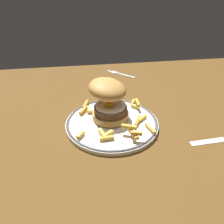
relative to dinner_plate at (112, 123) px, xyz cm
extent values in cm
cube|color=#573917|center=(4.95, -1.64, -2.84)|extent=(124.86, 105.29, 4.00)
cylinder|color=white|center=(0.00, 0.00, -0.24)|extent=(27.13, 27.13, 1.20)
torus|color=#4C4C51|center=(0.00, 0.00, 0.36)|extent=(26.73, 26.73, 0.80)
cylinder|color=#C58943|center=(-0.17, 1.81, 1.66)|extent=(10.72, 10.72, 1.80)
cylinder|color=brown|center=(-0.17, 1.81, 3.56)|extent=(9.66, 9.66, 2.00)
cylinder|color=white|center=(-0.17, 1.81, 4.81)|extent=(8.80, 8.80, 0.50)
ellipsoid|color=yellow|center=(-0.75, 1.40, 5.48)|extent=(2.60, 2.60, 1.40)
ellipsoid|color=#C58943|center=(-0.85, 3.05, 9.61)|extent=(14.90, 14.49, 7.01)
cube|color=gold|center=(-7.18, 10.17, 1.16)|extent=(2.23, 4.60, 0.79)
cube|color=gold|center=(8.62, -0.82, 1.12)|extent=(4.03, 3.61, 0.70)
cube|color=gold|center=(4.91, -9.64, 2.89)|extent=(2.97, 1.52, 0.85)
cube|color=gold|center=(8.47, 9.27, 1.20)|extent=(2.28, 2.83, 0.88)
cube|color=gold|center=(9.84, -5.85, 1.15)|extent=(2.04, 4.67, 0.78)
cube|color=gold|center=(8.48, 6.47, 1.18)|extent=(2.69, 2.66, 0.83)
cube|color=gold|center=(-3.66, -6.00, 1.25)|extent=(1.90, 3.40, 0.97)
cube|color=gold|center=(4.26, -8.71, 1.99)|extent=(1.83, 4.19, 0.82)
cube|color=gold|center=(3.55, -6.84, 3.06)|extent=(4.24, 2.44, 0.92)
cube|color=#EDAC4C|center=(-6.39, 6.77, 1.13)|extent=(0.79, 3.55, 0.73)
cube|color=gold|center=(-2.14, -6.82, 1.23)|extent=(3.45, 2.94, 0.93)
cube|color=gold|center=(-9.30, -5.92, 1.19)|extent=(2.33, 2.84, 0.85)
cube|color=gold|center=(9.05, 6.17, 2.70)|extent=(0.85, 4.03, 0.77)
cube|color=gold|center=(-2.60, -8.28, 1.17)|extent=(3.80, 1.12, 0.82)
cube|color=#E0AA4F|center=(-5.56, 5.30, 1.14)|extent=(3.16, 1.52, 0.74)
cube|color=#C6892D|center=(7.30, -1.82, 1.17)|extent=(2.80, 4.48, 0.82)
cube|color=gold|center=(-8.05, 6.34, 1.20)|extent=(2.95, 3.95, 0.87)
cube|color=silver|center=(11.15, 36.28, -0.66)|extent=(7.98, 7.57, 0.36)
cube|color=silver|center=(6.77, 40.38, -0.66)|extent=(3.26, 3.25, 0.32)
cube|color=silver|center=(4.65, 41.34, -0.66)|extent=(1.93, 1.83, 0.28)
cube|color=silver|center=(5.00, 41.71, -0.66)|extent=(1.93, 1.83, 0.28)
cube|color=silver|center=(5.34, 42.07, -0.66)|extent=(1.93, 1.83, 0.28)
cube|color=silver|center=(5.68, 42.44, -0.66)|extent=(1.93, 1.83, 0.28)
cube|color=silver|center=(24.80, -11.37, -0.64)|extent=(11.08, 2.38, 0.24)
camera|label=1|loc=(-8.09, -54.34, 38.27)|focal=36.43mm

